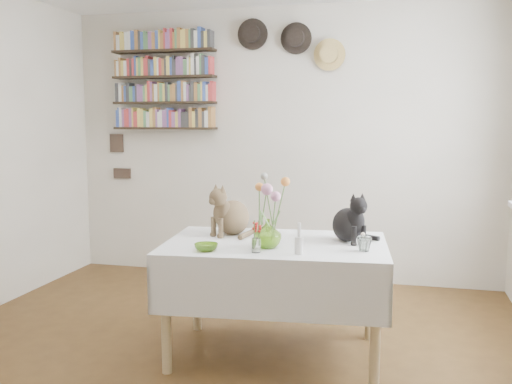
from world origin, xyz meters
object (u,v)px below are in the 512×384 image
(dining_table, at_px, (275,271))
(black_cat, at_px, (348,216))
(bookshelf_unit, at_px, (164,81))
(tabby_cat, at_px, (233,208))
(flower_vase, at_px, (268,233))

(dining_table, bearing_deg, black_cat, 20.51)
(dining_table, height_order, bookshelf_unit, bookshelf_unit)
(tabby_cat, distance_m, bookshelf_unit, 2.11)
(tabby_cat, bearing_deg, flower_vase, -14.83)
(dining_table, bearing_deg, flower_vase, -95.68)
(black_cat, bearing_deg, tabby_cat, 141.46)
(tabby_cat, xyz_separation_m, bookshelf_unit, (-1.12, 1.52, 0.94))
(tabby_cat, relative_size, flower_vase, 2.02)
(flower_vase, bearing_deg, tabby_cat, 132.51)
(dining_table, height_order, tabby_cat, tabby_cat)
(black_cat, xyz_separation_m, flower_vase, (-0.44, -0.32, -0.07))
(dining_table, relative_size, black_cat, 4.49)
(flower_vase, bearing_deg, black_cat, 35.45)
(dining_table, bearing_deg, tabby_cat, 150.47)
(tabby_cat, relative_size, bookshelf_unit, 0.35)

